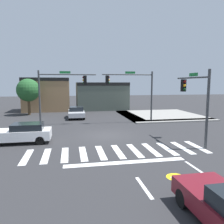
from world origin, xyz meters
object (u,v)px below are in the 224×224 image
Objects in this scene: car_silver at (76,112)px; car_white at (21,133)px; traffic_signal_northeast at (133,87)px; roadside_tree at (28,90)px; traffic_signal_southeast at (195,94)px; traffic_signal_northwest at (61,87)px.

car_silver is 0.97× the size of car_white.
traffic_signal_northeast reaches higher than roadside_tree.
traffic_signal_northwest is at bearing 46.64° from traffic_signal_southeast.
traffic_signal_southeast is 1.22× the size of car_silver.
traffic_signal_northwest is 5.65m from car_silver.
traffic_signal_southeast is 12.87m from car_white.
traffic_signal_northeast is 1.08× the size of traffic_signal_southeast.
car_silver is at bearing 30.81° from traffic_signal_southeast.
car_white reaches higher than car_silver.
traffic_signal_southeast is at bearing -43.36° from traffic_signal_northwest.
car_silver is (-8.05, 13.50, -2.84)m from traffic_signal_southeast.
car_white is (-12.34, 2.33, -2.82)m from traffic_signal_southeast.
roadside_tree is at bearing -82.44° from car_white.
traffic_signal_northwest is 1.19× the size of roadside_tree.
traffic_signal_northeast is 14.97m from roadside_tree.
car_silver is 0.86× the size of roadside_tree.
roadside_tree is (-12.28, 8.53, -0.58)m from traffic_signal_northeast.
car_silver is (-5.98, 4.55, -3.24)m from traffic_signal_northeast.
traffic_signal_northwest is at bearing -111.03° from car_white.
traffic_signal_northwest reaches higher than traffic_signal_southeast.
traffic_signal_northwest is (-7.64, 0.23, -0.00)m from traffic_signal_northeast.
traffic_signal_northwest is 13.36m from traffic_signal_southeast.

